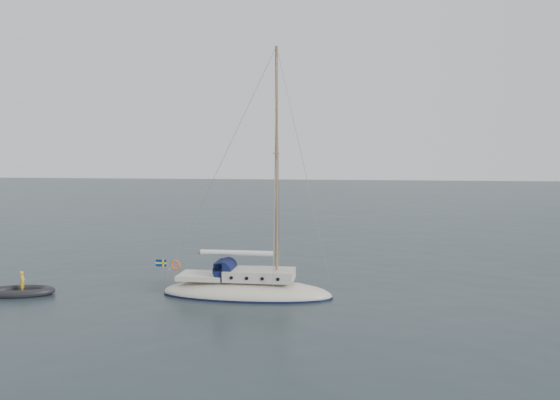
# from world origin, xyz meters

# --- Properties ---
(ground) EXTENTS (300.00, 300.00, 0.00)m
(ground) POSITION_xyz_m (0.00, 0.00, 0.00)
(ground) COLOR black
(ground) RESTS_ON ground
(sailboat) EXTENTS (9.02, 2.70, 12.84)m
(sailboat) POSITION_xyz_m (-2.53, -0.90, 0.97)
(sailboat) COLOR beige
(sailboat) RESTS_ON ground
(dinghy) EXTENTS (2.91, 1.31, 0.42)m
(dinghy) POSITION_xyz_m (-1.95, 1.87, 0.18)
(dinghy) COLOR #47484C
(dinghy) RESTS_ON ground
(rib) EXTENTS (3.51, 1.59, 1.24)m
(rib) POSITION_xyz_m (-13.93, -2.64, 0.20)
(rib) COLOR black
(rib) RESTS_ON ground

